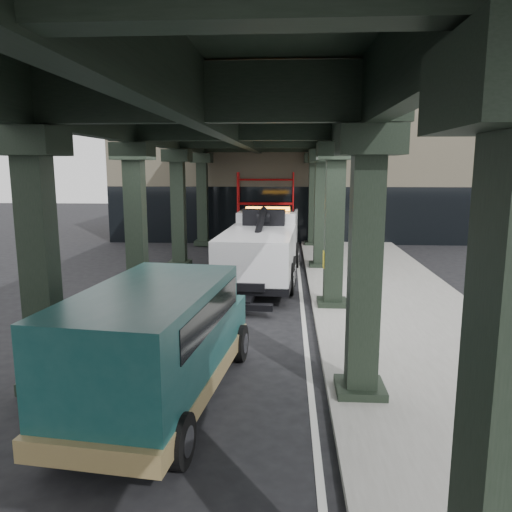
% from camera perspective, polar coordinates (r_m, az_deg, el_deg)
% --- Properties ---
extents(ground, '(90.00, 90.00, 0.00)m').
position_cam_1_polar(ground, '(13.61, -1.68, -8.26)').
color(ground, black).
rests_on(ground, ground).
extents(sidewalk, '(5.00, 40.00, 0.15)m').
position_cam_1_polar(sidewalk, '(15.79, 15.59, -5.74)').
color(sidewalk, gray).
rests_on(sidewalk, ground).
extents(lane_stripe, '(0.12, 38.00, 0.01)m').
position_cam_1_polar(lane_stripe, '(15.47, 5.33, -5.99)').
color(lane_stripe, silver).
rests_on(lane_stripe, ground).
extents(viaduct, '(7.40, 32.00, 6.40)m').
position_cam_1_polar(viaduct, '(14.98, -2.63, 14.60)').
color(viaduct, black).
rests_on(viaduct, ground).
extents(building, '(22.00, 10.00, 8.00)m').
position_cam_1_polar(building, '(32.86, 5.08, 9.62)').
color(building, '#C6B793').
rests_on(building, ground).
extents(scaffolding, '(3.08, 0.88, 4.00)m').
position_cam_1_polar(scaffolding, '(27.61, 1.11, 5.63)').
color(scaffolding, red).
rests_on(scaffolding, ground).
extents(tow_truck, '(2.90, 8.66, 2.80)m').
position_cam_1_polar(tow_truck, '(19.11, 0.82, 1.33)').
color(tow_truck, black).
rests_on(tow_truck, ground).
extents(towed_van, '(2.78, 5.80, 2.27)m').
position_cam_1_polar(towed_van, '(9.25, -11.09, -9.51)').
color(towed_van, '#11403E').
rests_on(towed_van, ground).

